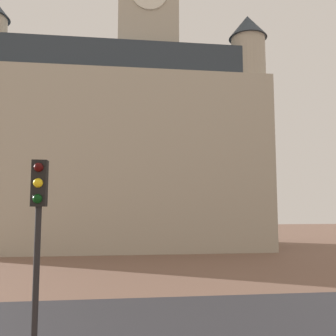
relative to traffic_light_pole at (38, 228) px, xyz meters
name	(u,v)px	position (x,y,z in m)	size (l,w,h in m)	color
ground_plane	(160,321)	(2.80, 4.26, -3.06)	(120.00, 120.00, 0.00)	brown
street_asphalt_strip	(161,324)	(2.80, 3.91, -3.06)	(120.00, 6.53, 0.00)	#2D2D33
landmark_building	(126,141)	(1.86, 24.68, 6.11)	(24.05, 10.22, 29.51)	#B2A893
traffic_light_pole	(38,228)	(0.00, 0.00, 0.00)	(0.28, 0.34, 4.36)	black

